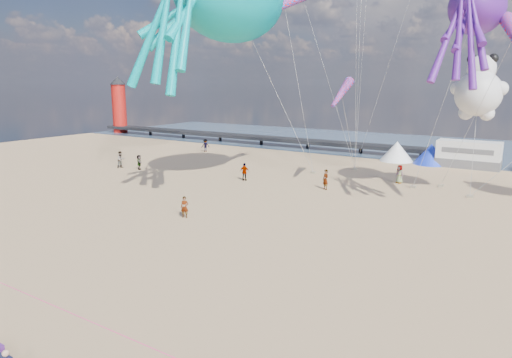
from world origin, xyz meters
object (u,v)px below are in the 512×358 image
Objects in this scene: beachgoer_0 at (400,174)px; beachgoer_1 at (121,160)px; sandbag_b at (413,187)px; sandbag_e at (355,169)px; kite_octopus_purple at (477,7)px; windsock_left at (284,4)px; sandbag_c at (470,197)px; sandbag_d at (441,186)px; windsock_right at (341,93)px; motorhome_0 at (468,154)px; beachgoer_3 at (245,172)px; beachgoer_4 at (139,162)px; kite_panda at (478,93)px; lighthouse at (119,109)px; beachgoer_2 at (205,146)px; standing_person at (185,207)px; beachgoer_5 at (325,180)px; tent_blue at (431,154)px; tent_white at (397,151)px; sandbag_a at (313,172)px.

beachgoer_0 is 29.84m from beachgoer_1.
sandbag_e is (-7.61, 5.40, 0.00)m from sandbag_b.
windsock_left reaches higher than kite_octopus_purple.
sandbag_c is 4.15m from sandbag_d.
sandbag_e is 0.11× the size of windsock_right.
sandbag_e is at bearing 99.07° from windsock_right.
motorhome_0 is 38.99m from beachgoer_1.
beachgoer_3 is 1.08× the size of beachgoer_4.
sandbag_e is 0.05× the size of kite_octopus_purple.
kite_panda is at bearing -26.83° from sandbag_e.
sandbag_b is at bearing -16.58° from lighthouse.
sandbag_b is (14.66, 5.71, -0.76)m from beachgoer_3.
beachgoer_2 is 35.67m from sandbag_c.
standing_person is (48.31, -36.04, -3.73)m from lighthouse.
beachgoer_5 reaches higher than beachgoer_4.
kite_panda is 0.78× the size of windsock_left.
sandbag_d is (2.03, 1.85, 0.00)m from sandbag_b.
tent_blue is at bearing 96.26° from sandbag_b.
tent_blue is 25.29m from windsock_left.
beachgoer_1 is at bearing -4.23° from beachgoer_3.
tent_white is 13.60m from sandbag_a.
beachgoer_0 is 0.17× the size of kite_octopus_purple.
standing_person is at bearing -100.07° from tent_white.
sandbag_e is (-6.11, -8.31, -1.09)m from tent_blue.
tent_white reaches higher than sandbag_a.
sandbag_b is (1.50, -13.72, -1.09)m from tent_blue.
sandbag_e is at bearing 159.76° from sandbag_d.
tent_white is 21.48m from beachgoer_3.
sandbag_e is (22.21, -1.50, -0.77)m from beachgoer_2.
sandbag_a and sandbag_d have the same top height.
kite_octopus_purple is (12.01, -8.70, 14.67)m from sandbag_e.
sandbag_c is (35.02, 6.53, -0.83)m from beachgoer_1.
sandbag_b is 2.75m from sandbag_d.
tent_white is at bearing 132.51° from beachgoer_0.
beachgoer_5 is (23.66, 2.71, -0.02)m from beachgoer_1.
sandbag_a and sandbag_e have the same top height.
windsock_left reaches higher than beachgoer_1.
windsock_left is at bearing -164.89° from beachgoer_3.
beachgoer_0 reaches higher than standing_person.
sandbag_c is 23.10m from windsock_left.
beachgoer_3 is at bearing -158.73° from sandbag_b.
lighthouse is 60.39m from standing_person.
beachgoer_2 is 20.08m from sandbag_a.
beachgoer_4 is at bearing -136.69° from tent_white.
beachgoer_4 is 3.22× the size of sandbag_d.
beachgoer_3 is (-13.16, -19.42, -0.33)m from tent_blue.
lighthouse is 54.12m from windsock_left.
kite_panda is (32.42, 6.36, 7.73)m from beachgoer_4.
windsock_right is at bearing 103.46° from beachgoer_2.
lighthouse is 57.81m from beachgoer_5.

